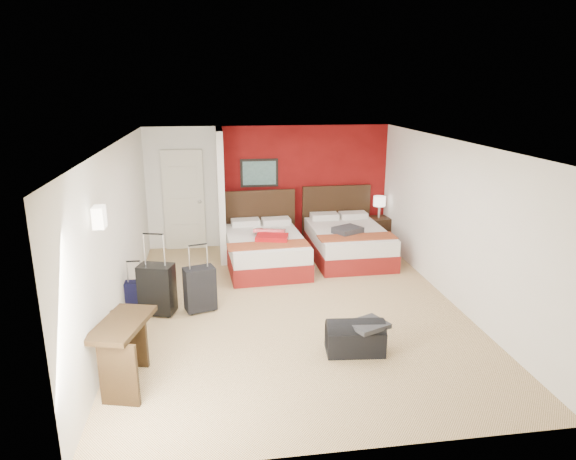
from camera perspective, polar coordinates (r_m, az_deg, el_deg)
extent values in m
plane|color=#D9BA85|center=(7.93, 0.51, -8.57)|extent=(6.50, 6.50, 0.00)
cube|color=white|center=(10.63, -2.16, 4.89)|extent=(5.00, 0.04, 2.50)
cube|color=white|center=(7.54, -18.59, -0.60)|extent=(0.04, 6.50, 2.50)
cube|color=black|center=(10.50, -3.23, 6.40)|extent=(0.78, 0.03, 0.58)
cube|color=white|center=(5.93, -20.41, 1.36)|extent=(0.12, 0.20, 0.24)
cube|color=maroon|center=(10.72, 1.86, 4.99)|extent=(3.50, 0.04, 2.50)
cube|color=silver|center=(9.95, -7.51, 3.99)|extent=(0.12, 1.20, 2.50)
cube|color=silver|center=(10.59, -11.59, 3.29)|extent=(0.82, 0.06, 2.05)
cube|color=white|center=(9.51, -2.59, -2.38)|extent=(1.51, 2.07, 0.60)
cube|color=silver|center=(10.02, 6.75, -1.50)|extent=(1.43, 2.02, 0.60)
cube|color=#B40F14|center=(9.33, -1.94, -0.52)|extent=(0.73, 0.89, 0.10)
cube|color=#38383D|center=(9.62, 6.70, -0.03)|extent=(0.61, 0.57, 0.12)
cube|color=#311D10|center=(10.96, 10.05, -0.13)|extent=(0.48, 0.48, 0.60)
cylinder|color=silver|center=(10.82, 10.19, 2.55)|extent=(0.31, 0.31, 0.45)
cube|color=black|center=(7.79, -14.44, -6.60)|extent=(0.56, 0.44, 0.74)
cube|color=black|center=(7.77, -9.84, -6.69)|extent=(0.51, 0.40, 0.66)
cube|color=black|center=(8.03, -16.65, -7.24)|extent=(0.32, 0.20, 0.44)
cube|color=black|center=(6.66, 7.52, -12.01)|extent=(0.76, 0.46, 0.37)
cube|color=#313236|center=(6.56, 8.99, -10.43)|extent=(0.56, 0.52, 0.06)
cube|color=black|center=(6.16, -17.86, -13.02)|extent=(0.70, 1.03, 0.78)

